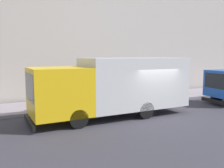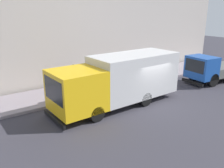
{
  "view_description": "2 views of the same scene",
  "coord_description": "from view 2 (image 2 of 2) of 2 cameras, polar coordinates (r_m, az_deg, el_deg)",
  "views": [
    {
      "loc": [
        -10.06,
        7.47,
        3.18
      ],
      "look_at": [
        1.4,
        1.89,
        1.68
      ],
      "focal_mm": 38.6,
      "sensor_mm": 36.0,
      "label": 1
    },
    {
      "loc": [
        -9.83,
        10.18,
        5.65
      ],
      "look_at": [
        1.31,
        2.27,
        1.34
      ],
      "focal_mm": 37.56,
      "sensor_mm": 36.0,
      "label": 2
    }
  ],
  "objects": [
    {
      "name": "sidewalk",
      "position": [
        18.61,
        -0.41,
        0.1
      ],
      "size": [
        3.46,
        30.0,
        0.17
      ],
      "primitive_type": "cube",
      "color": "gray",
      "rests_on": "ground"
    },
    {
      "name": "building_facade",
      "position": [
        19.64,
        -4.39,
        18.76
      ],
      "size": [
        0.5,
        30.0,
        12.2
      ],
      "primitive_type": "cube",
      "color": "#BEB3A9",
      "rests_on": "ground"
    },
    {
      "name": "ground",
      "position": [
        15.24,
        9.88,
        -4.55
      ],
      "size": [
        80.0,
        80.0,
        0.0
      ],
      "primitive_type": "plane",
      "color": "#36343D"
    },
    {
      "name": "large_utility_truck",
      "position": [
        14.24,
        1.72,
        1.23
      ],
      "size": [
        2.76,
        8.4,
        3.07
      ],
      "rotation": [
        0.0,
        0.0,
        0.02
      ],
      "color": "yellow",
      "rests_on": "ground"
    },
    {
      "name": "small_flatbed_truck",
      "position": [
        20.75,
        23.05,
        3.36
      ],
      "size": [
        2.6,
        5.5,
        2.24
      ],
      "rotation": [
        0.0,
        0.0,
        -0.09
      ],
      "color": "#1A4CA7",
      "rests_on": "ground"
    },
    {
      "name": "pedestrian_walking",
      "position": [
        17.71,
        -9.3,
        2.22
      ],
      "size": [
        0.5,
        0.5,
        1.68
      ],
      "rotation": [
        0.0,
        0.0,
        0.48
      ],
      "color": "#513D53",
      "rests_on": "sidewalk"
    },
    {
      "name": "pedestrian_standing",
      "position": [
        16.58,
        -1.56,
        1.28
      ],
      "size": [
        0.42,
        0.42,
        1.63
      ],
      "rotation": [
        0.0,
        0.0,
        3.04
      ],
      "color": "brown",
      "rests_on": "sidewalk"
    }
  ]
}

